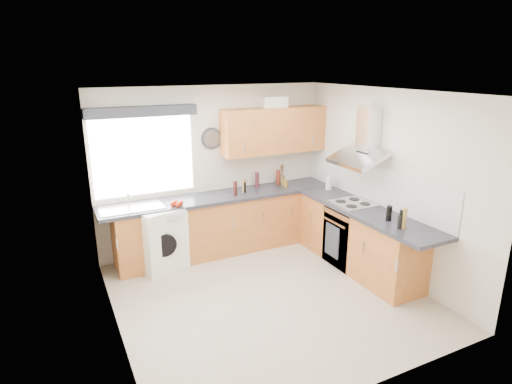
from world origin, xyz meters
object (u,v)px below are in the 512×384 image
oven (351,236)px  extractor_hood (363,143)px  washing_machine (159,238)px  upper_cabinets (274,130)px

oven → extractor_hood: bearing=-0.0°
extractor_hood → washing_machine: extractor_hood is taller
upper_cabinets → washing_machine: 2.38m
oven → washing_machine: size_ratio=0.95×
oven → upper_cabinets: (-0.55, 1.32, 1.38)m
oven → washing_machine: washing_machine is taller
extractor_hood → upper_cabinets: bearing=116.1°
upper_cabinets → washing_machine: upper_cabinets is taller
oven → upper_cabinets: 1.99m
upper_cabinets → washing_machine: size_ratio=1.91×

